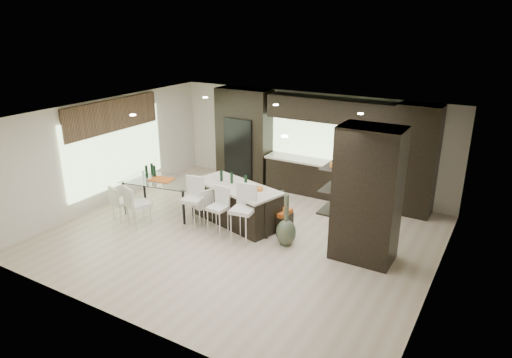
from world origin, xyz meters
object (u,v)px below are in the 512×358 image
Objects in this scene: bench at (265,215)px; kitchen_island at (237,204)px; floor_vase at (286,220)px; stool_left at (193,209)px; chair_near at (139,207)px; chair_far at (122,204)px; stool_mid at (218,216)px; chair_end at (202,207)px; dining_table at (163,196)px; stool_right at (243,220)px.

kitchen_island is at bearing -154.60° from bench.
kitchen_island is at bearing 163.98° from floor_vase.
floor_vase reaches higher than kitchen_island.
kitchen_island is 1.04m from stool_left.
stool_left is 1.29m from chair_near.
stool_mid is at bearing 25.48° from chair_far.
stool_mid is 1.20m from bench.
chair_end is (-0.68, -0.44, -0.05)m from kitchen_island.
chair_end is at bearing -9.92° from dining_table.
bench is at bearing 83.87° from stool_right.
stool_mid reaches higher than chair_far.
floor_vase is (0.87, -0.66, 0.34)m from bench.
stool_right reaches higher than chair_far.
chair_near is at bearing -161.69° from stool_mid.
stool_left is 1.24× the size of chair_far.
kitchen_island is 2.48× the size of stool_mid.
stool_right is 1.32× the size of chair_far.
stool_right is (0.67, -0.80, 0.06)m from kitchen_island.
chair_end is (1.19, 0.00, -0.02)m from dining_table.
chair_end is at bearing 77.11° from stool_left.
stool_mid is 1.90m from dining_table.
bench is (1.32, 1.02, -0.25)m from stool_left.
stool_mid reaches higher than dining_table.
stool_left is at bearing -136.43° from bench.
stool_left is 0.68m from stool_mid.
chair_end is at bearing 157.25° from stool_right.
kitchen_island is 2.44× the size of chair_near.
stool_mid is 1.55m from floor_vase.
stool_mid is 1.94m from chair_near.
floor_vase is 3.39m from dining_table.
dining_table reaches higher than chair_end.
bench is 1.08× the size of floor_vase.
stool_left is at bearing 42.53° from chair_near.
stool_mid is 0.50× the size of dining_table.
stool_left is 1.20× the size of chair_end.
floor_vase is (1.51, 0.33, 0.13)m from stool_mid.
chair_end is at bearing 157.66° from stool_mid.
kitchen_island is 0.81m from chair_end.
chair_end is at bearing -147.23° from bench.
dining_table is 1.99× the size of chair_near.
kitchen_island is 1.05m from stool_right.
chair_far is 0.97× the size of chair_end.
floor_vase is 1.47× the size of chair_far.
floor_vase reaches higher than stool_mid.
kitchen_island reaches higher than chair_end.
chair_end is (-0.00, 0.35, -0.08)m from stool_left.
chair_far is (-0.56, -0.80, -0.04)m from dining_table.
stool_left is 1.09× the size of chair_near.
stool_right is (0.67, -0.03, 0.08)m from stool_mid.
kitchen_island is 1.23× the size of dining_table.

